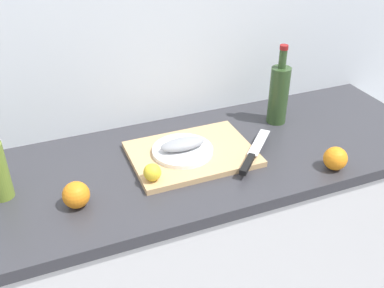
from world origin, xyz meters
The scene contains 10 objects.
back_wall centered at (0.00, 0.33, 1.25)m, with size 3.20×0.05×2.50m, color silver.
kitchen_counter centered at (0.00, 0.00, 0.45)m, with size 2.00×0.60×0.90m.
cutting_board centered at (0.10, 0.01, 0.91)m, with size 0.42×0.30×0.02m, color tan.
white_plate centered at (0.06, 0.02, 0.93)m, with size 0.21×0.21×0.01m, color white.
fish_fillet centered at (0.06, 0.02, 0.95)m, with size 0.16×0.07×0.04m, color gray.
chef_knife centered at (0.27, -0.10, 0.93)m, with size 0.22×0.23×0.02m.
lemon_0 centered at (-0.08, -0.09, 0.95)m, with size 0.06×0.06×0.06m, color yellow.
wine_bottle centered at (0.49, 0.12, 1.02)m, with size 0.07×0.07×0.31m.
orange_0 centered at (-0.31, -0.11, 0.94)m, with size 0.08×0.08×0.08m, color orange.
orange_1 centered at (0.50, -0.23, 0.94)m, with size 0.08×0.08×0.08m, color orange.
Camera 1 is at (-0.38, -1.16, 1.74)m, focal length 41.28 mm.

